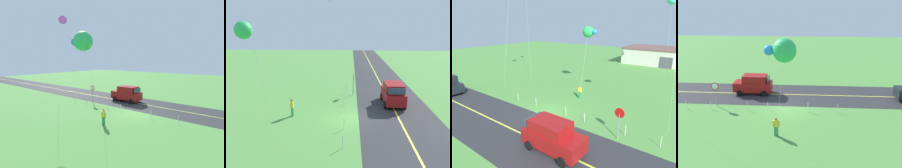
% 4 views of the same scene
% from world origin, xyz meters
% --- Properties ---
extents(ground_plane, '(120.00, 120.00, 0.10)m').
position_xyz_m(ground_plane, '(0.00, 0.00, -0.05)').
color(ground_plane, '#549342').
extents(asphalt_road, '(120.00, 7.00, 0.00)m').
position_xyz_m(asphalt_road, '(0.00, -4.00, 0.00)').
color(asphalt_road, '#2D2D30').
rests_on(asphalt_road, ground).
extents(road_centre_stripe, '(120.00, 0.16, 0.00)m').
position_xyz_m(road_centre_stripe, '(0.00, -4.00, 0.01)').
color(road_centre_stripe, '#E5E04C').
rests_on(road_centre_stripe, asphalt_road).
extents(car_suv_foreground, '(4.40, 2.12, 2.24)m').
position_xyz_m(car_suv_foreground, '(4.16, -4.14, 1.15)').
color(car_suv_foreground, maroon).
rests_on(car_suv_foreground, ground).
extents(stop_sign, '(0.76, 0.08, 2.56)m').
position_xyz_m(stop_sign, '(7.22, -0.10, 1.80)').
color(stop_sign, gray).
rests_on(stop_sign, ground).
extents(person_adult_near, '(0.58, 0.22, 1.60)m').
position_xyz_m(person_adult_near, '(0.31, 5.37, 0.86)').
color(person_adult_near, '#338C4C').
rests_on(person_adult_near, ground).
extents(kite_red_low, '(1.90, 4.00, 8.20)m').
position_xyz_m(kite_red_low, '(-0.65, 8.66, 7.50)').
color(kite_red_low, silver).
rests_on(kite_red_low, ground).
extents(fence_post_0, '(0.05, 0.05, 0.90)m').
position_xyz_m(fence_post_0, '(-5.11, 0.70, 0.45)').
color(fence_post_0, silver).
rests_on(fence_post_0, ground).
extents(fence_post_1, '(0.05, 0.05, 0.90)m').
position_xyz_m(fence_post_1, '(-2.23, 0.70, 0.45)').
color(fence_post_1, silver).
rests_on(fence_post_1, ground).
extents(fence_post_2, '(0.05, 0.05, 0.90)m').
position_xyz_m(fence_post_2, '(1.72, 0.70, 0.45)').
color(fence_post_2, silver).
rests_on(fence_post_2, ground).
extents(fence_post_3, '(0.05, 0.05, 0.90)m').
position_xyz_m(fence_post_3, '(3.80, 0.70, 0.45)').
color(fence_post_3, silver).
rests_on(fence_post_3, ground).
extents(fence_post_4, '(0.05, 0.05, 0.90)m').
position_xyz_m(fence_post_4, '(7.52, 0.70, 0.45)').
color(fence_post_4, silver).
rests_on(fence_post_4, ground).
extents(fence_post_5, '(0.05, 0.05, 0.90)m').
position_xyz_m(fence_post_5, '(10.10, 0.70, 0.45)').
color(fence_post_5, silver).
rests_on(fence_post_5, ground).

